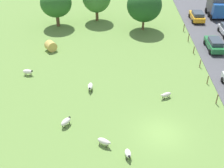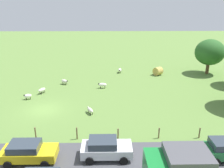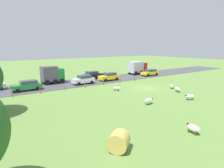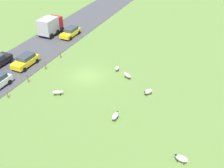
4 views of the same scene
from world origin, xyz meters
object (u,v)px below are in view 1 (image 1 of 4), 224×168
truck_1 (217,6)px  car_1 (197,16)px  tree_1 (144,5)px  sheep_4 (66,122)px  sheep_5 (90,86)px  tree_2 (56,3)px  sheep_0 (28,72)px  sheep_2 (128,153)px  sheep_3 (166,95)px  car_0 (214,44)px  hay_bale_0 (51,46)px  sheep_1 (104,141)px

truck_1 → car_1: size_ratio=1.13×
tree_1 → sheep_4: bearing=-110.4°
sheep_5 → tree_2: (-7.06, 18.39, 3.30)m
sheep_0 → tree_2: bearing=87.3°
sheep_5 → tree_2: tree_2 is taller
sheep_2 → tree_1: tree_1 is taller
sheep_3 → car_0: (8.14, 11.62, 0.45)m
sheep_3 → sheep_4: sheep_4 is taller
sheep_2 → sheep_4: size_ratio=0.83×
sheep_4 → sheep_5: bearing=73.5°
hay_bale_0 → sheep_4: bearing=-73.2°
sheep_3 → tree_2: 25.07m
hay_bale_0 → tree_1: 15.69m
sheep_2 → sheep_0: bearing=133.3°
car_1 → truck_1: bearing=31.0°
truck_1 → car_0: 13.82m
hay_bale_0 → truck_1: truck_1 is taller
sheep_5 → hay_bale_0: hay_bale_0 is taller
sheep_5 → tree_1: tree_1 is taller
sheep_2 → truck_1: truck_1 is taller
sheep_5 → sheep_3: bearing=-8.4°
sheep_5 → hay_bale_0: size_ratio=0.94×
sheep_1 → sheep_5: size_ratio=0.99×
sheep_1 → tree_2: bearing=108.7°
truck_1 → sheep_2: bearing=-115.8°
sheep_5 → car_0: 19.38m
sheep_1 → car_0: bearing=52.5°
hay_bale_0 → truck_1: 30.08m
sheep_0 → car_1: bearing=37.4°
hay_bale_0 → sheep_3: bearing=-36.3°
sheep_0 → tree_1: size_ratio=0.20×
sheep_1 → sheep_4: 4.43m
sheep_3 → tree_1: (-1.34, 18.43, 3.57)m
sheep_5 → tree_2: 19.97m
sheep_1 → hay_bale_0: 19.66m
sheep_0 → sheep_4: 10.68m
truck_1 → car_0: bearing=-105.9°
hay_bale_0 → tree_2: size_ratio=0.23×
hay_bale_0 → car_1: size_ratio=0.32×
sheep_4 → car_0: car_0 is taller
sheep_1 → tree_2: 28.39m
sheep_0 → sheep_3: sheep_0 is taller
sheep_0 → car_1: 30.43m
car_0 → sheep_1: bearing=-127.5°
sheep_4 → hay_bale_0: size_ratio=0.92×
tree_2 → sheep_1: bearing=-71.3°
hay_bale_0 → car_0: 22.74m
sheep_0 → sheep_5: bearing=-20.5°
tree_1 → tree_2: (-13.92, 1.17, -0.18)m
sheep_4 → sheep_5: size_ratio=0.98×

